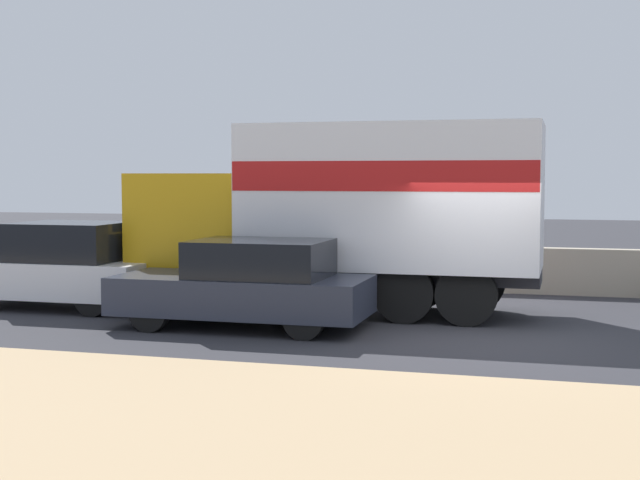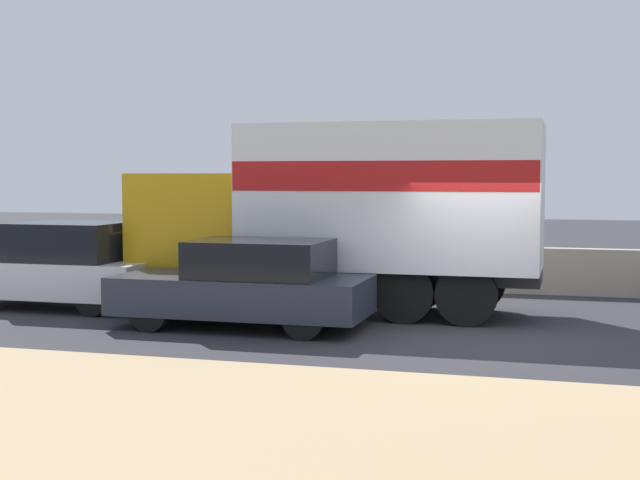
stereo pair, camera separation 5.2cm
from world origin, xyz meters
The scene contains 6 objects.
ground_plane centered at (0.00, 0.00, 0.00)m, with size 80.00×80.00×0.00m, color #2D2D33.
dirt_shoulder_foreground centered at (0.00, -6.12, 0.02)m, with size 60.00×6.49×0.04m.
stone_wall_backdrop centered at (0.00, 5.86, 0.51)m, with size 60.00×0.35×1.02m.
box_truck centered at (-2.58, 2.12, 2.05)m, with size 7.78×2.39×3.57m.
car_hatchback centered at (-3.88, -0.07, 0.76)m, with size 4.36×1.81×1.52m.
car_sedan_second centered at (-8.24, 1.17, 0.82)m, with size 4.03×1.89×1.70m.
Camera 2 is at (1.46, -14.30, 2.63)m, focal length 50.00 mm.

